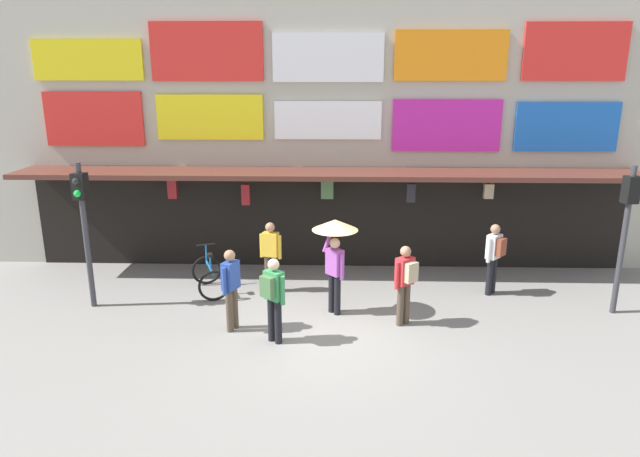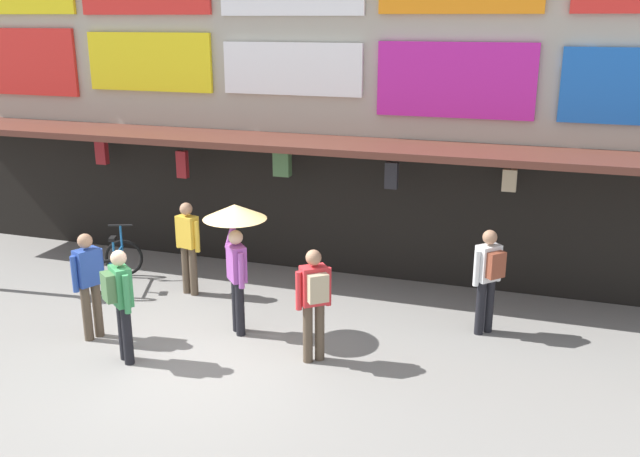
{
  "view_description": "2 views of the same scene",
  "coord_description": "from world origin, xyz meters",
  "px_view_note": "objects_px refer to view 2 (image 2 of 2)",
  "views": [
    {
      "loc": [
        0.24,
        -10.24,
        5.03
      ],
      "look_at": [
        -0.13,
        1.97,
        1.59
      ],
      "focal_mm": 31.53,
      "sensor_mm": 36.0,
      "label": 1
    },
    {
      "loc": [
        4.52,
        -8.12,
        4.74
      ],
      "look_at": [
        1.22,
        1.9,
        1.52
      ],
      "focal_mm": 38.93,
      "sensor_mm": 36.0,
      "label": 2
    }
  ],
  "objects_px": {
    "pedestrian_in_purple": "(188,243)",
    "bicycle_parked": "(117,266)",
    "pedestrian_in_red": "(314,298)",
    "pedestrian_in_black": "(89,280)",
    "pedestrian_in_white": "(488,274)",
    "pedestrian_in_blue": "(120,298)",
    "pedestrian_with_umbrella": "(235,233)"
  },
  "relations": [
    {
      "from": "bicycle_parked",
      "to": "pedestrian_in_black",
      "type": "distance_m",
      "value": 2.22
    },
    {
      "from": "pedestrian_in_red",
      "to": "pedestrian_in_black",
      "type": "distance_m",
      "value": 3.48
    },
    {
      "from": "pedestrian_in_purple",
      "to": "pedestrian_in_black",
      "type": "height_order",
      "value": "same"
    },
    {
      "from": "pedestrian_in_white",
      "to": "pedestrian_in_purple",
      "type": "bearing_deg",
      "value": 179.82
    },
    {
      "from": "pedestrian_in_white",
      "to": "pedestrian_in_black",
      "type": "distance_m",
      "value": 6.05
    },
    {
      "from": "pedestrian_in_blue",
      "to": "pedestrian_in_red",
      "type": "height_order",
      "value": "same"
    },
    {
      "from": "pedestrian_in_purple",
      "to": "pedestrian_in_black",
      "type": "relative_size",
      "value": 1.0
    },
    {
      "from": "pedestrian_in_purple",
      "to": "bicycle_parked",
      "type": "bearing_deg",
      "value": -176.11
    },
    {
      "from": "bicycle_parked",
      "to": "pedestrian_in_blue",
      "type": "relative_size",
      "value": 0.8
    },
    {
      "from": "bicycle_parked",
      "to": "pedestrian_in_purple",
      "type": "xyz_separation_m",
      "value": [
        1.43,
        0.1,
        0.55
      ]
    },
    {
      "from": "pedestrian_in_red",
      "to": "pedestrian_in_purple",
      "type": "relative_size",
      "value": 1.0
    },
    {
      "from": "pedestrian_in_red",
      "to": "bicycle_parked",
      "type": "bearing_deg",
      "value": 159.48
    },
    {
      "from": "pedestrian_in_blue",
      "to": "pedestrian_with_umbrella",
      "type": "relative_size",
      "value": 0.81
    },
    {
      "from": "bicycle_parked",
      "to": "pedestrian_in_white",
      "type": "xyz_separation_m",
      "value": [
        6.57,
        0.08,
        0.59
      ]
    },
    {
      "from": "pedestrian_in_purple",
      "to": "pedestrian_in_blue",
      "type": "bearing_deg",
      "value": -82.36
    },
    {
      "from": "pedestrian_with_umbrella",
      "to": "pedestrian_in_purple",
      "type": "xyz_separation_m",
      "value": [
        -1.49,
        1.2,
        -0.69
      ]
    },
    {
      "from": "pedestrian_in_blue",
      "to": "pedestrian_with_umbrella",
      "type": "bearing_deg",
      "value": 50.28
    },
    {
      "from": "pedestrian_in_black",
      "to": "pedestrian_with_umbrella",
      "type": "bearing_deg",
      "value": 22.92
    },
    {
      "from": "pedestrian_with_umbrella",
      "to": "pedestrian_in_red",
      "type": "bearing_deg",
      "value": -20.13
    },
    {
      "from": "pedestrian_in_blue",
      "to": "pedestrian_with_umbrella",
      "type": "xyz_separation_m",
      "value": [
        1.15,
        1.38,
        0.66
      ]
    },
    {
      "from": "pedestrian_in_purple",
      "to": "pedestrian_in_black",
      "type": "bearing_deg",
      "value": -104.88
    },
    {
      "from": "pedestrian_in_white",
      "to": "pedestrian_in_black",
      "type": "relative_size",
      "value": 1.0
    },
    {
      "from": "pedestrian_in_white",
      "to": "pedestrian_in_purple",
      "type": "height_order",
      "value": "same"
    },
    {
      "from": "pedestrian_in_blue",
      "to": "pedestrian_in_red",
      "type": "bearing_deg",
      "value": 18.46
    },
    {
      "from": "pedestrian_with_umbrella",
      "to": "pedestrian_in_purple",
      "type": "distance_m",
      "value": 2.04
    },
    {
      "from": "bicycle_parked",
      "to": "pedestrian_in_white",
      "type": "height_order",
      "value": "pedestrian_in_white"
    },
    {
      "from": "bicycle_parked",
      "to": "pedestrian_in_blue",
      "type": "bearing_deg",
      "value": -54.5
    },
    {
      "from": "pedestrian_with_umbrella",
      "to": "pedestrian_in_white",
      "type": "height_order",
      "value": "pedestrian_with_umbrella"
    },
    {
      "from": "pedestrian_in_red",
      "to": "pedestrian_in_white",
      "type": "xyz_separation_m",
      "value": [
        2.23,
        1.71,
        0.0
      ]
    },
    {
      "from": "bicycle_parked",
      "to": "pedestrian_in_black",
      "type": "xyz_separation_m",
      "value": [
        0.88,
        -1.97,
        0.55
      ]
    },
    {
      "from": "pedestrian_in_blue",
      "to": "pedestrian_in_black",
      "type": "xyz_separation_m",
      "value": [
        -0.89,
        0.52,
        -0.04
      ]
    },
    {
      "from": "pedestrian_with_umbrella",
      "to": "pedestrian_in_black",
      "type": "bearing_deg",
      "value": -157.08
    }
  ]
}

